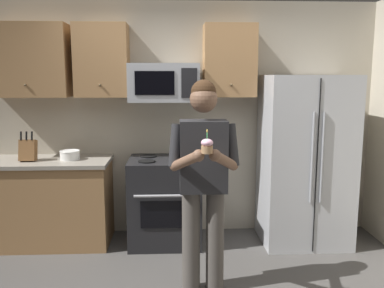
{
  "coord_description": "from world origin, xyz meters",
  "views": [
    {
      "loc": [
        -0.06,
        -2.94,
        1.78
      ],
      "look_at": [
        0.09,
        0.31,
        1.25
      ],
      "focal_mm": 38.57,
      "sensor_mm": 36.0,
      "label": 1
    }
  ],
  "objects_px": {
    "microwave": "(164,83)",
    "refrigerator": "(305,160)",
    "bowl_large_white": "(70,155)",
    "oven_range": "(165,201)",
    "knife_block": "(28,150)",
    "cupcake": "(207,146)",
    "person": "(203,175)"
  },
  "relations": [
    {
      "from": "oven_range",
      "to": "knife_block",
      "type": "relative_size",
      "value": 2.91
    },
    {
      "from": "refrigerator",
      "to": "cupcake",
      "type": "xyz_separation_m",
      "value": [
        -1.17,
        -1.35,
        0.39
      ]
    },
    {
      "from": "cupcake",
      "to": "refrigerator",
      "type": "bearing_deg",
      "value": 49.08
    },
    {
      "from": "bowl_large_white",
      "to": "cupcake",
      "type": "bearing_deg",
      "value": -46.57
    },
    {
      "from": "microwave",
      "to": "refrigerator",
      "type": "xyz_separation_m",
      "value": [
        1.5,
        -0.16,
        -0.82
      ]
    },
    {
      "from": "refrigerator",
      "to": "person",
      "type": "relative_size",
      "value": 1.02
    },
    {
      "from": "microwave",
      "to": "bowl_large_white",
      "type": "relative_size",
      "value": 3.53
    },
    {
      "from": "refrigerator",
      "to": "knife_block",
      "type": "distance_m",
      "value": 2.91
    },
    {
      "from": "microwave",
      "to": "knife_block",
      "type": "xyz_separation_m",
      "value": [
        -1.41,
        -0.15,
        -0.69
      ]
    },
    {
      "from": "person",
      "to": "knife_block",
      "type": "bearing_deg",
      "value": 149.51
    },
    {
      "from": "oven_range",
      "to": "refrigerator",
      "type": "bearing_deg",
      "value": -1.5
    },
    {
      "from": "oven_range",
      "to": "person",
      "type": "distance_m",
      "value": 1.23
    },
    {
      "from": "knife_block",
      "to": "bowl_large_white",
      "type": "height_order",
      "value": "knife_block"
    },
    {
      "from": "knife_block",
      "to": "bowl_large_white",
      "type": "bearing_deg",
      "value": 6.89
    },
    {
      "from": "microwave",
      "to": "bowl_large_white",
      "type": "distance_m",
      "value": 1.25
    },
    {
      "from": "oven_range",
      "to": "microwave",
      "type": "bearing_deg",
      "value": 89.98
    },
    {
      "from": "person",
      "to": "cupcake",
      "type": "xyz_separation_m",
      "value": [
        0.0,
        -0.33,
        0.3
      ]
    },
    {
      "from": "knife_block",
      "to": "person",
      "type": "xyz_separation_m",
      "value": [
        1.74,
        -1.03,
        -0.04
      ]
    },
    {
      "from": "microwave",
      "to": "cupcake",
      "type": "distance_m",
      "value": 1.6
    },
    {
      "from": "oven_range",
      "to": "person",
      "type": "relative_size",
      "value": 0.53
    },
    {
      "from": "oven_range",
      "to": "knife_block",
      "type": "xyz_separation_m",
      "value": [
        -1.41,
        -0.03,
        0.57
      ]
    },
    {
      "from": "bowl_large_white",
      "to": "microwave",
      "type": "bearing_deg",
      "value": 5.66
    },
    {
      "from": "refrigerator",
      "to": "bowl_large_white",
      "type": "xyz_separation_m",
      "value": [
        -2.5,
        0.06,
        0.07
      ]
    },
    {
      "from": "cupcake",
      "to": "person",
      "type": "bearing_deg",
      "value": 90.0
    },
    {
      "from": "microwave",
      "to": "knife_block",
      "type": "height_order",
      "value": "microwave"
    },
    {
      "from": "knife_block",
      "to": "refrigerator",
      "type": "bearing_deg",
      "value": -0.2
    },
    {
      "from": "microwave",
      "to": "person",
      "type": "relative_size",
      "value": 0.42
    },
    {
      "from": "knife_block",
      "to": "cupcake",
      "type": "height_order",
      "value": "cupcake"
    },
    {
      "from": "oven_range",
      "to": "bowl_large_white",
      "type": "xyz_separation_m",
      "value": [
        -1.0,
        0.02,
        0.51
      ]
    },
    {
      "from": "person",
      "to": "refrigerator",
      "type": "bearing_deg",
      "value": 41.07
    },
    {
      "from": "bowl_large_white",
      "to": "cupcake",
      "type": "height_order",
      "value": "cupcake"
    },
    {
      "from": "oven_range",
      "to": "bowl_large_white",
      "type": "height_order",
      "value": "bowl_large_white"
    }
  ]
}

